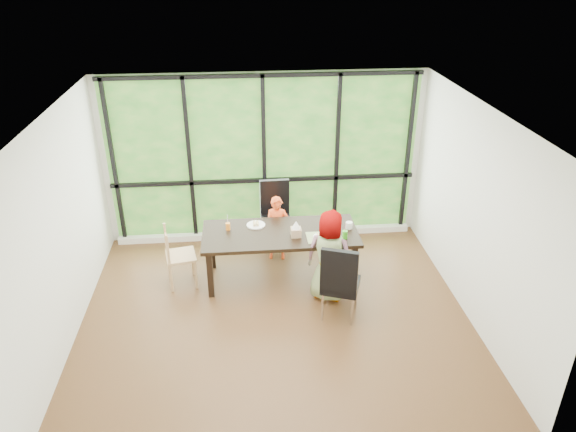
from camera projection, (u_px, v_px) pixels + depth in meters
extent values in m
plane|color=black|center=(275.00, 316.00, 6.98)|extent=(5.00, 5.00, 0.00)
plane|color=silver|center=(264.00, 158.00, 8.37)|extent=(5.00, 0.00, 5.00)
cube|color=#1E4F1A|center=(264.00, 159.00, 8.35)|extent=(4.80, 0.02, 2.65)
cube|color=silver|center=(266.00, 234.00, 8.87)|extent=(4.80, 0.12, 0.10)
cube|color=black|center=(280.00, 255.00, 7.63)|extent=(2.26, 1.16, 0.75)
cube|color=black|center=(276.00, 216.00, 8.35)|extent=(0.47, 0.47, 1.08)
cube|color=black|center=(341.00, 280.00, 6.77)|extent=(0.59, 0.59, 1.08)
cube|color=tan|center=(181.00, 256.00, 7.46)|extent=(0.47, 0.49, 0.90)
imported|color=#EC4A1A|center=(277.00, 228.00, 8.07)|extent=(0.40, 0.29, 1.02)
imported|color=gray|center=(332.00, 256.00, 7.08)|extent=(0.75, 0.64, 1.30)
cube|color=tan|center=(323.00, 237.00, 7.32)|extent=(0.45, 0.33, 0.01)
cylinder|color=white|center=(256.00, 225.00, 7.63)|extent=(0.27, 0.27, 0.02)
cylinder|color=white|center=(322.00, 237.00, 7.32)|extent=(0.24, 0.24, 0.02)
cylinder|color=orange|center=(228.00, 226.00, 7.50)|extent=(0.06, 0.06, 0.10)
cylinder|color=green|center=(345.00, 235.00, 7.28)|extent=(0.07, 0.07, 0.12)
cylinder|color=white|center=(349.00, 225.00, 7.54)|extent=(0.10, 0.10, 0.10)
cube|color=tan|center=(296.00, 232.00, 7.33)|extent=(0.14, 0.14, 0.12)
cylinder|color=white|center=(228.00, 221.00, 7.46)|extent=(0.01, 0.04, 0.20)
cylinder|color=pink|center=(345.00, 228.00, 7.23)|extent=(0.01, 0.04, 0.20)
cone|color=white|center=(296.00, 225.00, 7.28)|extent=(0.12, 0.12, 0.11)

